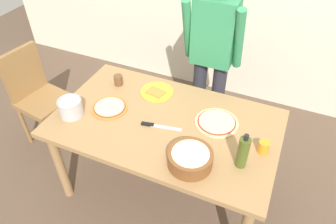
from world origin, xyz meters
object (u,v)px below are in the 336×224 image
Objects in this scene: person_cook at (212,52)px; chef_knife at (156,126)px; pizza_cooked_on_tray at (110,108)px; olive_oil_bottle at (243,152)px; chair_wooden_left at (37,93)px; pizza_raw_on_board at (217,122)px; popcorn_bowl at (190,157)px; cup_small_brown at (118,80)px; plate_with_slice at (157,92)px; dining_table at (165,131)px; steel_pot at (71,107)px; cup_orange at (264,147)px.

chef_knife is (-0.13, -0.83, -0.17)m from person_cook.
olive_oil_bottle reaches higher than pizza_cooked_on_tray.
chair_wooden_left reaches higher than pizza_raw_on_board.
popcorn_bowl is 0.32m from olive_oil_bottle.
popcorn_bowl is 3.29× the size of cup_small_brown.
pizza_raw_on_board and pizza_cooked_on_tray have the same top height.
pizza_raw_on_board is 0.43m from chef_knife.
pizza_cooked_on_tray reaches higher than chef_knife.
plate_with_slice is 0.93× the size of popcorn_bowl.
cup_small_brown is (-0.53, 0.26, 0.13)m from dining_table.
cup_small_brown is 0.29× the size of chef_knife.
chef_knife is (0.62, 0.13, -0.06)m from steel_pot.
chef_knife reaches higher than dining_table.
cup_orange is (2.01, -0.11, 0.26)m from chair_wooden_left.
cup_small_brown is (-0.33, -0.02, 0.03)m from plate_with_slice.
popcorn_bowl is (0.74, -0.26, 0.05)m from pizza_cooked_on_tray.
popcorn_bowl is 0.97× the size of chef_knife.
olive_oil_bottle reaches higher than cup_orange.
olive_oil_bottle is (1.02, -0.14, 0.10)m from pizza_cooked_on_tray.
cup_small_brown reaches higher than plate_with_slice.
steel_pot is (-1.00, -0.33, 0.06)m from pizza_raw_on_board.
chair_wooden_left is at bearing -155.02° from person_cook.
chair_wooden_left is (-1.42, -0.66, -0.40)m from person_cook.
cup_small_brown is 0.60m from chef_knife.
pizza_cooked_on_tray is 0.93× the size of chef_knife.
steel_pot is (-0.75, -0.96, -0.11)m from person_cook.
olive_oil_bottle is at bearing -9.13° from chef_knife.
dining_table is 0.61m from cup_small_brown.
popcorn_bowl is at bearing -33.53° from chef_knife.
pizza_raw_on_board is 0.80m from pizza_cooked_on_tray.
chair_wooden_left is at bearing 171.97° from olive_oil_bottle.
person_cook is 1.08m from popcorn_bowl.
cup_orange is at bearing -52.16° from person_cook.
popcorn_bowl is at bearing -144.14° from cup_orange.
steel_pot is at bearing -24.14° from chair_wooden_left.
chair_wooden_left is 0.78m from steel_pot.
person_cook is 19.06× the size of cup_small_brown.
chair_wooden_left is 3.39× the size of popcorn_bowl.
chair_wooden_left is 3.07× the size of pizza_raw_on_board.
chair_wooden_left is at bearing 155.86° from steel_pot.
dining_table is 1.33m from chair_wooden_left.
popcorn_bowl is at bearing -33.67° from cup_small_brown.
pizza_raw_on_board is at bearing 158.36° from cup_orange.
cup_small_brown reaches higher than chef_knife.
dining_table is at bearing -97.17° from person_cook.
cup_small_brown is at bearing 107.71° from pizza_cooked_on_tray.
cup_small_brown is at bearing 11.62° from chair_wooden_left.
pizza_raw_on_board is (0.34, 0.13, 0.10)m from dining_table.
cup_orange is at bearing -3.04° from chair_wooden_left.
olive_oil_bottle is at bearing -16.42° from dining_table.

